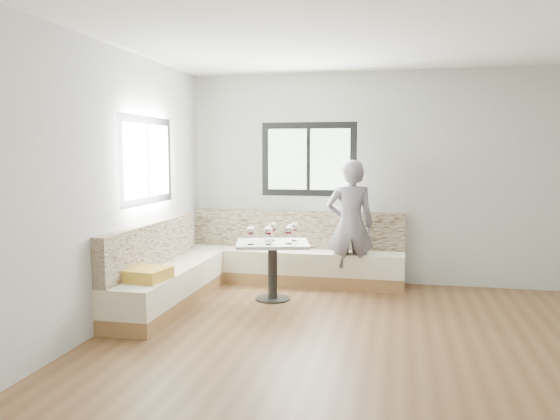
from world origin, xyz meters
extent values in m
cube|color=brown|center=(0.00, 0.00, 0.00)|extent=(5.00, 5.00, 0.01)
cube|color=white|center=(0.00, 0.00, 2.80)|extent=(5.00, 5.00, 0.01)
cube|color=#B7B7B2|center=(0.00, 2.50, 1.40)|extent=(5.00, 0.01, 2.80)
cube|color=#B7B7B2|center=(0.00, -2.50, 1.40)|extent=(5.00, 0.01, 2.80)
cube|color=#B7B7B2|center=(-2.50, 0.00, 1.40)|extent=(0.01, 5.00, 2.80)
cube|color=black|center=(-0.90, 2.49, 1.65)|extent=(1.30, 0.02, 1.00)
cube|color=black|center=(-2.49, 0.90, 1.65)|extent=(0.02, 1.30, 1.00)
cube|color=olive|center=(-1.05, 2.23, 0.08)|extent=(2.90, 0.55, 0.16)
cube|color=beige|center=(-1.05, 2.23, 0.30)|extent=(2.90, 0.55, 0.29)
cube|color=beige|center=(-1.05, 2.43, 0.70)|extent=(2.90, 0.14, 0.50)
cube|color=olive|center=(-2.23, 0.82, 0.08)|extent=(0.55, 2.25, 0.16)
cube|color=beige|center=(-2.23, 0.82, 0.30)|extent=(0.55, 2.25, 0.29)
cube|color=beige|center=(-2.43, 0.82, 0.70)|extent=(0.14, 2.25, 0.50)
cube|color=gold|center=(-2.18, 0.19, 0.51)|extent=(0.46, 0.46, 0.12)
cylinder|color=black|center=(-1.13, 1.34, 0.01)|extent=(0.41, 0.41, 0.02)
cylinder|color=black|center=(-1.13, 1.34, 0.33)|extent=(0.11, 0.11, 0.65)
cube|color=silver|center=(-1.13, 1.34, 0.67)|extent=(0.98, 0.85, 0.04)
imported|color=slate|center=(-0.29, 2.08, 0.83)|extent=(0.67, 0.51, 1.65)
cylinder|color=white|center=(-1.19, 1.34, 0.71)|extent=(0.10, 0.10, 0.04)
sphere|color=black|center=(-1.17, 1.35, 0.72)|extent=(0.02, 0.02, 0.02)
sphere|color=black|center=(-1.20, 1.35, 0.72)|extent=(0.02, 0.02, 0.02)
sphere|color=black|center=(-1.19, 1.32, 0.72)|extent=(0.02, 0.02, 0.02)
cylinder|color=white|center=(-1.34, 1.12, 0.69)|extent=(0.07, 0.07, 0.01)
cylinder|color=white|center=(-1.34, 1.12, 0.75)|extent=(0.01, 0.01, 0.10)
ellipsoid|color=white|center=(-1.34, 1.12, 0.86)|extent=(0.10, 0.10, 0.12)
cylinder|color=#47020E|center=(-1.34, 1.12, 0.83)|extent=(0.07, 0.07, 0.03)
cylinder|color=white|center=(-1.14, 1.15, 0.69)|extent=(0.07, 0.07, 0.01)
cylinder|color=white|center=(-1.14, 1.15, 0.75)|extent=(0.01, 0.01, 0.10)
ellipsoid|color=white|center=(-1.14, 1.15, 0.86)|extent=(0.10, 0.10, 0.12)
cylinder|color=#47020E|center=(-1.14, 1.15, 0.83)|extent=(0.07, 0.07, 0.03)
cylinder|color=white|center=(-0.92, 1.26, 0.69)|extent=(0.07, 0.07, 0.01)
cylinder|color=white|center=(-0.92, 1.26, 0.75)|extent=(0.01, 0.01, 0.10)
ellipsoid|color=white|center=(-0.92, 1.26, 0.86)|extent=(0.10, 0.10, 0.12)
cylinder|color=#47020E|center=(-0.92, 1.26, 0.83)|extent=(0.07, 0.07, 0.03)
cylinder|color=white|center=(-1.16, 1.46, 0.69)|extent=(0.07, 0.07, 0.01)
cylinder|color=white|center=(-1.16, 1.46, 0.75)|extent=(0.01, 0.01, 0.10)
ellipsoid|color=white|center=(-1.16, 1.46, 0.86)|extent=(0.10, 0.10, 0.12)
cylinder|color=#47020E|center=(-1.16, 1.46, 0.83)|extent=(0.07, 0.07, 0.03)
cylinder|color=white|center=(-0.90, 1.49, 0.69)|extent=(0.07, 0.07, 0.01)
cylinder|color=white|center=(-0.90, 1.49, 0.75)|extent=(0.01, 0.01, 0.10)
ellipsoid|color=white|center=(-0.90, 1.49, 0.86)|extent=(0.10, 0.10, 0.12)
cylinder|color=#47020E|center=(-0.90, 1.49, 0.83)|extent=(0.07, 0.07, 0.03)
camera|label=1|loc=(0.31, -4.84, 1.74)|focal=35.00mm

